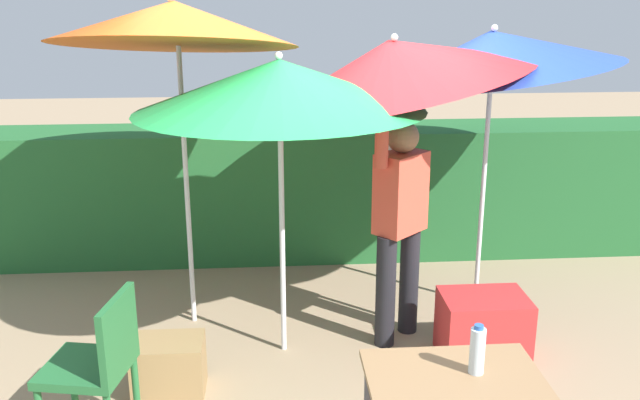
# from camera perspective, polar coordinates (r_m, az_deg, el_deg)

# --- Properties ---
(ground_plane) EXTENTS (24.00, 24.00, 0.00)m
(ground_plane) POSITION_cam_1_polar(r_m,az_deg,el_deg) (4.82, 0.28, -13.66)
(ground_plane) COLOR #9E8466
(hedge_row) EXTENTS (8.00, 0.70, 1.21)m
(hedge_row) POSITION_cam_1_polar(r_m,az_deg,el_deg) (6.59, -1.23, 0.69)
(hedge_row) COLOR #23602D
(hedge_row) RESTS_ON ground_plane
(umbrella_rainbow) EXTENTS (1.70, 1.72, 2.50)m
(umbrella_rainbow) POSITION_cam_1_polar(r_m,az_deg,el_deg) (4.99, -11.75, 13.82)
(umbrella_rainbow) COLOR silver
(umbrella_rainbow) RESTS_ON ground_plane
(umbrella_orange) EXTENTS (1.87, 1.87, 2.07)m
(umbrella_orange) POSITION_cam_1_polar(r_m,az_deg,el_deg) (4.49, -3.31, 9.25)
(umbrella_orange) COLOR silver
(umbrella_orange) RESTS_ON ground_plane
(umbrella_yellow) EXTENTS (1.94, 1.91, 2.33)m
(umbrella_yellow) POSITION_cam_1_polar(r_m,az_deg,el_deg) (4.96, 5.95, 10.89)
(umbrella_yellow) COLOR silver
(umbrella_yellow) RESTS_ON ground_plane
(umbrella_navy) EXTENTS (1.84, 1.81, 2.32)m
(umbrella_navy) POSITION_cam_1_polar(r_m,az_deg,el_deg) (5.34, 13.82, 11.49)
(umbrella_navy) COLOR silver
(umbrella_navy) RESTS_ON ground_plane
(person_vendor) EXTENTS (0.46, 0.44, 1.88)m
(person_vendor) POSITION_cam_1_polar(r_m,az_deg,el_deg) (4.89, 6.50, -1.26)
(person_vendor) COLOR black
(person_vendor) RESTS_ON ground_plane
(chair_plastic) EXTENTS (0.52, 0.52, 0.89)m
(chair_plastic) POSITION_cam_1_polar(r_m,az_deg,el_deg) (4.09, -17.53, -12.34)
(chair_plastic) COLOR #236633
(chair_plastic) RESTS_ON ground_plane
(cooler_box) EXTENTS (0.58, 0.42, 0.46)m
(cooler_box) POSITION_cam_1_polar(r_m,az_deg,el_deg) (5.00, 13.06, -10.01)
(cooler_box) COLOR red
(cooler_box) RESTS_ON ground_plane
(crate_cardboard) EXTENTS (0.44, 0.32, 0.36)m
(crate_cardboard) POSITION_cam_1_polar(r_m,az_deg,el_deg) (4.62, -12.14, -13.06)
(crate_cardboard) COLOR #9E7A4C
(crate_cardboard) RESTS_ON ground_plane
(folding_table) EXTENTS (0.80, 0.60, 0.77)m
(folding_table) POSITION_cam_1_polar(r_m,az_deg,el_deg) (3.36, 10.89, -15.45)
(folding_table) COLOR #4C4C51
(folding_table) RESTS_ON ground_plane
(bottle_water) EXTENTS (0.07, 0.07, 0.24)m
(bottle_water) POSITION_cam_1_polar(r_m,az_deg,el_deg) (3.32, 12.63, -11.79)
(bottle_water) COLOR silver
(bottle_water) RESTS_ON folding_table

